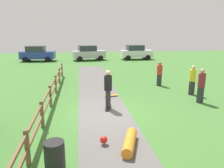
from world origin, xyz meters
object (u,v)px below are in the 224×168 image
at_px(bystander_red, 160,73).
at_px(parked_car_white, 136,52).
at_px(bystander_yellow, 193,79).
at_px(skater_fallen, 127,142).
at_px(bystander_maroon, 201,84).
at_px(skateboard_loose, 111,95).
at_px(parked_car_silver, 89,53).
at_px(trash_bin, 55,157).
at_px(parked_car_blue, 37,54).
at_px(skater_riding, 108,87).

height_order(bystander_red, parked_car_white, parked_car_white).
distance_m(bystander_yellow, parked_car_white, 16.97).
bearing_deg(bystander_red, skater_fallen, -116.48).
bearing_deg(parked_car_white, bystander_red, -97.85).
xyz_separation_m(bystander_red, bystander_maroon, (0.86, -3.96, 0.11)).
bearing_deg(skater_fallen, bystander_red, 63.52).
xyz_separation_m(skateboard_loose, parked_car_silver, (-0.65, 16.73, 0.87)).
bearing_deg(trash_bin, bystander_red, 55.36).
relative_size(skateboard_loose, bystander_yellow, 0.46).
bearing_deg(bystander_maroon, trash_bin, -144.52).
bearing_deg(bystander_yellow, trash_bin, -138.40).
height_order(trash_bin, skater_fallen, trash_bin).
xyz_separation_m(bystander_maroon, parked_car_white, (1.14, 18.45, -0.08)).
height_order(trash_bin, bystander_maroon, bystander_maroon).
distance_m(trash_bin, parked_car_silver, 23.57).
bearing_deg(parked_car_silver, skateboard_loose, -87.79).
relative_size(skater_fallen, parked_car_blue, 0.36).
xyz_separation_m(skateboard_loose, parked_car_white, (5.72, 16.74, 0.87)).
xyz_separation_m(parked_car_white, parked_car_silver, (-6.37, -0.01, 0.00)).
bearing_deg(bystander_red, parked_car_blue, 126.73).
height_order(parked_car_blue, parked_car_silver, same).
xyz_separation_m(skateboard_loose, bystander_red, (3.72, 2.24, 0.84)).
distance_m(skater_riding, parked_car_white, 19.75).
distance_m(skater_riding, skater_fallen, 3.86).
bearing_deg(skater_riding, parked_car_silver, 90.63).
xyz_separation_m(trash_bin, skateboard_loose, (2.50, 6.76, -0.36)).
bearing_deg(parked_car_blue, parked_car_white, -0.02).
distance_m(skater_riding, bystander_yellow, 5.62).
relative_size(trash_bin, skater_riding, 0.46).
height_order(trash_bin, bystander_yellow, bystander_yellow).
bearing_deg(trash_bin, parked_car_white, 70.72).
distance_m(bystander_red, parked_car_blue, 18.09).
xyz_separation_m(bystander_maroon, parked_car_blue, (-11.67, 18.46, -0.08)).
bearing_deg(parked_car_blue, trash_bin, -78.95).
relative_size(bystander_red, parked_car_silver, 0.38).
xyz_separation_m(trash_bin, skater_fallen, (2.23, 0.99, -0.25)).
bearing_deg(skateboard_loose, parked_car_blue, 112.96).
height_order(trash_bin, parked_car_silver, parked_car_silver).
height_order(skater_fallen, skateboard_loose, skater_fallen).
relative_size(skater_fallen, parked_car_white, 0.36).
bearing_deg(skater_fallen, bystander_yellow, 47.19).
height_order(bystander_yellow, parked_car_blue, parked_car_blue).
distance_m(skater_riding, skateboard_loose, 2.31).
bearing_deg(parked_car_blue, bystander_maroon, -57.69).
height_order(skater_fallen, parked_car_silver, parked_car_silver).
distance_m(skateboard_loose, parked_car_blue, 18.20).
relative_size(trash_bin, bystander_maroon, 0.48).
xyz_separation_m(skater_riding, skater_fallen, (0.17, -3.74, -0.91)).
distance_m(skateboard_loose, bystander_yellow, 4.97).
bearing_deg(bystander_red, bystander_yellow, -64.78).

